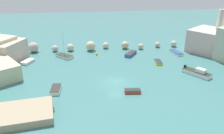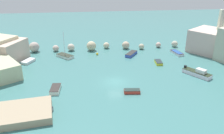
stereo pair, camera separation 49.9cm
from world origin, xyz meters
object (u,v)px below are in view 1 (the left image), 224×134
stone_dock (18,114)px  moored_boat_8 (28,62)px  moored_boat_3 (176,52)px  moored_boat_4 (131,54)px  moored_boat_2 (56,89)px  channel_buoy (97,54)px  moored_boat_6 (133,91)px  moored_boat_1 (65,56)px  moored_boat_7 (158,62)px  moored_boat_5 (46,115)px  moored_boat_0 (197,73)px

stone_dock → moored_boat_8: stone_dock is taller
moored_boat_3 → moored_boat_4: moored_boat_4 is taller
moored_boat_2 → moored_boat_8: bearing=-149.2°
channel_buoy → moored_boat_6: 19.86m
moored_boat_1 → moored_boat_2: size_ratio=1.81×
moored_boat_6 → moored_boat_8: size_ratio=0.79×
stone_dock → moored_boat_3: 38.83m
stone_dock → channel_buoy: stone_dock is taller
moored_boat_4 → moored_boat_7: 7.66m
moored_boat_4 → moored_boat_5: bearing=-1.3°
moored_boat_1 → moored_boat_8: 8.15m
channel_buoy → moored_boat_6: (4.42, -19.36, 0.02)m
moored_boat_4 → moored_boat_8: bearing=-50.7°
moored_boat_0 → moored_boat_1: moored_boat_1 is taller
channel_buoy → moored_boat_8: 15.64m
moored_boat_0 → moored_boat_3: bearing=142.1°
moored_boat_6 → channel_buoy: bearing=108.9°
moored_boat_4 → moored_boat_7: (4.80, -5.97, -0.07)m
moored_boat_3 → moored_boat_2: bearing=110.4°
moored_boat_4 → moored_boat_3: bearing=122.8°
moored_boat_7 → moored_boat_0: bearing=-137.0°
stone_dock → moored_boat_5: (3.67, -0.30, -0.21)m
stone_dock → moored_boat_2: stone_dock is taller
moored_boat_2 → moored_boat_7: bearing=118.7°
moored_boat_5 → channel_buoy: bearing=176.3°
moored_boat_2 → moored_boat_8: 15.76m
moored_boat_3 → moored_boat_7: moored_boat_7 is taller
moored_boat_1 → moored_boat_6: (11.97, -18.68, -0.06)m
moored_boat_0 → moored_boat_5: (-27.10, -10.08, -0.22)m
moored_boat_8 → moored_boat_7: bearing=-72.8°
moored_boat_6 → moored_boat_7: (8.42, 12.09, -0.01)m
moored_boat_4 → moored_boat_5: size_ratio=1.25×
moored_boat_1 → moored_boat_4: (15.59, -0.61, -0.00)m
moored_boat_6 → stone_dock: bearing=-158.5°
moored_boat_3 → moored_boat_8: (-34.56, -1.38, -0.00)m
moored_boat_6 → moored_boat_3: bearing=56.0°
stone_dock → moored_boat_2: bearing=57.7°
moored_boat_5 → moored_boat_1: bearing=-166.8°
moored_boat_8 → moored_boat_2: bearing=-127.2°
stone_dock → moored_boat_8: size_ratio=2.63×
stone_dock → moored_boat_6: bearing=15.5°
moored_boat_0 → moored_boat_4: moored_boat_0 is taller
moored_boat_1 → moored_boat_7: bearing=-152.3°
moored_boat_3 → moored_boat_6: moored_boat_6 is taller
moored_boat_1 → moored_boat_3: (26.77, -1.03, -0.06)m
channel_buoy → moored_boat_4: bearing=-9.1°
moored_boat_5 → stone_dock: bearing=-78.4°
moored_boat_1 → channel_buoy: bearing=-129.2°
channel_buoy → moored_boat_5: 25.92m
moored_boat_2 → moored_boat_5: (-0.72, -7.25, -0.02)m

